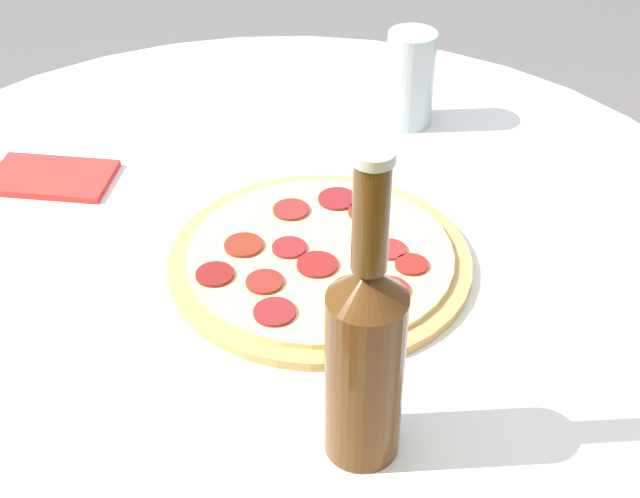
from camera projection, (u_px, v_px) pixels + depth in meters
table at (278, 353)px, 1.04m from camera, size 1.05×1.05×0.71m
pizza at (320, 259)px, 0.91m from camera, size 0.31×0.31×0.02m
beer_bottle at (365, 352)px, 0.66m from camera, size 0.06×0.06×0.28m
drinking_glass at (410, 79)px, 1.11m from camera, size 0.06×0.06×0.12m
napkin at (52, 177)px, 1.03m from camera, size 0.15×0.09×0.01m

